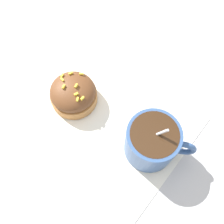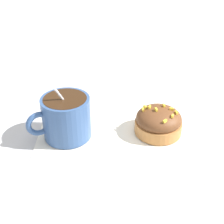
{
  "view_description": "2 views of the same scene",
  "coord_description": "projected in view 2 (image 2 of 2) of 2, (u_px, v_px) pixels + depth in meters",
  "views": [
    {
      "loc": [
        0.12,
        -0.12,
        0.43
      ],
      "look_at": [
        -0.0,
        0.01,
        0.04
      ],
      "focal_mm": 42.0,
      "sensor_mm": 36.0,
      "label": 1
    },
    {
      "loc": [
        -0.02,
        0.45,
        0.33
      ],
      "look_at": [
        0.0,
        -0.01,
        0.04
      ],
      "focal_mm": 50.0,
      "sensor_mm": 36.0,
      "label": 2
    }
  ],
  "objects": [
    {
      "name": "frosted_pastry",
      "position": [
        158.0,
        121.0,
        0.55
      ],
      "size": [
        0.08,
        0.08,
        0.05
      ],
      "color": "#B2753D",
      "rests_on": "paper_napkin"
    },
    {
      "name": "paper_napkin",
      "position": [
        113.0,
        133.0,
        0.56
      ],
      "size": [
        0.28,
        0.27,
        0.0
      ],
      "color": "white",
      "rests_on": "ground_plane"
    },
    {
      "name": "coffee_cup",
      "position": [
        66.0,
        116.0,
        0.53
      ],
      "size": [
        0.1,
        0.08,
        0.1
      ],
      "color": "#335184",
      "rests_on": "paper_napkin"
    },
    {
      "name": "ground_plane",
      "position": [
        113.0,
        134.0,
        0.56
      ],
      "size": [
        3.0,
        3.0,
        0.0
      ],
      "primitive_type": "plane",
      "color": "#B2B2B7"
    }
  ]
}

